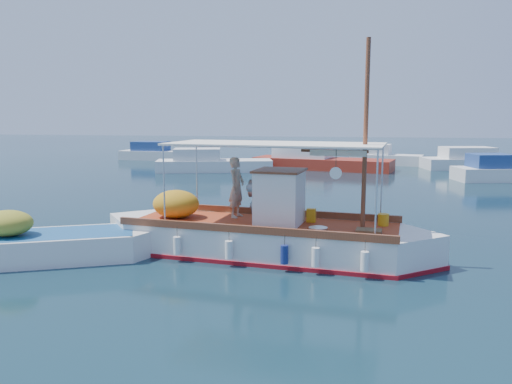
# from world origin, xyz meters

# --- Properties ---
(ground) EXTENTS (160.00, 160.00, 0.00)m
(ground) POSITION_xyz_m (0.00, 0.00, 0.00)
(ground) COLOR black
(ground) RESTS_ON ground
(fishing_caique) EXTENTS (9.66, 3.56, 5.94)m
(fishing_caique) POSITION_xyz_m (-0.63, -0.27, 0.53)
(fishing_caique) COLOR white
(fishing_caique) RESTS_ON ground
(dinghy) EXTENTS (5.97, 3.59, 1.59)m
(dinghy) POSITION_xyz_m (-6.32, -1.91, 0.33)
(dinghy) COLOR white
(dinghy) RESTS_ON ground
(bg_boat_nw) EXTENTS (8.26, 4.25, 1.80)m
(bg_boat_nw) POSITION_xyz_m (-7.52, 19.84, 0.49)
(bg_boat_nw) COLOR silver
(bg_boat_nw) RESTS_ON ground
(bg_boat_n) EXTENTS (10.31, 5.06, 1.80)m
(bg_boat_n) POSITION_xyz_m (-0.26, 22.71, 0.49)
(bg_boat_n) COLOR maroon
(bg_boat_n) RESTS_ON ground
(bg_boat_ne) EXTENTS (5.87, 3.31, 1.80)m
(bg_boat_ne) POSITION_xyz_m (10.76, 17.92, 0.49)
(bg_boat_ne) COLOR silver
(bg_boat_ne) RESTS_ON ground
(bg_boat_e) EXTENTS (9.02, 4.12, 1.80)m
(bg_boat_e) POSITION_xyz_m (11.38, 24.77, 0.49)
(bg_boat_e) COLOR silver
(bg_boat_e) RESTS_ON ground
(bg_boat_far_w) EXTENTS (7.56, 2.87, 1.80)m
(bg_boat_far_w) POSITION_xyz_m (-14.37, 28.05, 0.49)
(bg_boat_far_w) COLOR silver
(bg_boat_far_w) RESTS_ON ground
(bg_boat_far_n) EXTENTS (5.83, 3.22, 1.80)m
(bg_boat_far_n) POSITION_xyz_m (4.72, 27.08, 0.49)
(bg_boat_far_n) COLOR silver
(bg_boat_far_n) RESTS_ON ground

